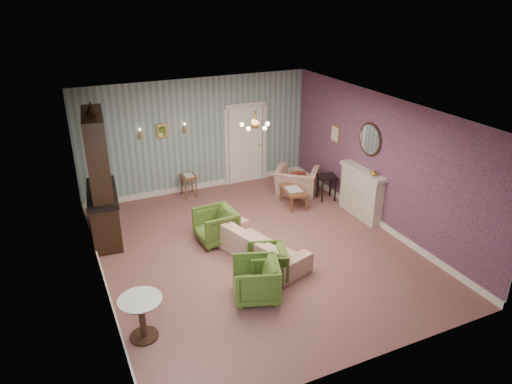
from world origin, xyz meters
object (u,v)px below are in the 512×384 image
fireplace (361,193)px  sofa_chintz (261,240)px  olive_chair_a (256,278)px  coffee_table (293,197)px  olive_chair_b (267,262)px  wingback_chair (297,177)px  pedestal_table (142,318)px  dresser (99,174)px  olive_chair_c (216,224)px  side_table_black (326,188)px

fireplace → sofa_chintz: bearing=-165.8°
olive_chair_a → sofa_chintz: sofa_chintz is taller
olive_chair_a → coffee_table: (2.38, 2.99, -0.17)m
olive_chair_a → coffee_table: bearing=160.4°
olive_chair_b → wingback_chair: wingback_chair is taller
olive_chair_a → pedestal_table: size_ratio=1.08×
fireplace → coffee_table: 1.64m
wingback_chair → coffee_table: (-0.42, -0.60, -0.23)m
olive_chair_a → olive_chair_b: olive_chair_a is taller
dresser → wingback_chair: bearing=9.3°
olive_chair_a → wingback_chair: 4.55m
olive_chair_c → coffee_table: olive_chair_c is taller
coffee_table → sofa_chintz: bearing=-133.2°
dresser → coffee_table: (4.38, -0.33, -1.22)m
fireplace → pedestal_table: 5.88m
olive_chair_c → sofa_chintz: sofa_chintz is taller
wingback_chair → coffee_table: 0.77m
fireplace → coffee_table: size_ratio=1.63×
olive_chair_b → pedestal_table: bearing=-57.0°
olive_chair_b → sofa_chintz: bearing=-177.9°
dresser → olive_chair_c: bearing=-23.8°
olive_chair_a → coffee_table: 3.82m
olive_chair_b → olive_chair_c: size_ratio=0.88×
olive_chair_b → wingback_chair: 3.93m
olive_chair_b → coffee_table: (1.95, 2.53, -0.13)m
dresser → olive_chair_a: bearing=-52.9°
sofa_chintz → pedestal_table: (-2.62, -1.32, -0.04)m
olive_chair_a → olive_chair_b: bearing=154.9°
dresser → fireplace: size_ratio=2.05×
side_table_black → pedestal_table: size_ratio=0.87×
sofa_chintz → side_table_black: 3.25m
coffee_table → olive_chair_c: bearing=-159.8°
side_table_black → fireplace: bearing=-79.3°
wingback_chair → coffee_table: wingback_chair is taller
wingback_chair → fireplace: size_ratio=0.74×
pedestal_table → side_table_black: bearing=30.8°
dresser → fireplace: dresser is taller
wingback_chair → dresser: dresser is taller
dresser → side_table_black: 5.43m
olive_chair_b → side_table_black: bearing=149.3°
sofa_chintz → pedestal_table: 2.93m
sofa_chintz → coffee_table: (1.75, 1.86, -0.18)m
sofa_chintz → wingback_chair: size_ratio=1.97×
olive_chair_a → olive_chair_b: 0.63m
olive_chair_c → dresser: (-2.05, 1.18, 1.04)m
olive_chair_a → coffee_table: size_ratio=0.91×
fireplace → coffee_table: bearing=135.1°
fireplace → olive_chair_c: bearing=175.4°
pedestal_table → olive_chair_c: bearing=48.6°
olive_chair_c → sofa_chintz: (0.57, -1.01, 0.00)m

